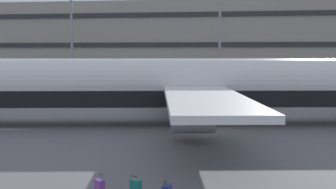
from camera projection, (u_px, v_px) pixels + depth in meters
name	position (u px, v px, depth m)	size (l,w,h in m)	color
ground_plane	(206.00, 131.00, 32.35)	(600.00, 600.00, 0.00)	#5B5B60
terminal_structure	(223.00, 46.00, 77.97)	(155.53, 19.43, 13.59)	gray
airliner	(185.00, 86.00, 34.97)	(43.52, 35.48, 10.70)	silver
light_mast_left	(71.00, 1.00, 65.83)	(1.80, 0.50, 22.49)	gray
light_mast_center_left	(220.00, 9.00, 62.90)	(1.80, 0.50, 19.84)	gray
suitcase_upright	(100.00, 188.00, 17.27)	(0.49, 0.49, 0.91)	#72388C
suitcase_scuffed	(136.00, 189.00, 17.12)	(0.48, 0.44, 0.90)	#147266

